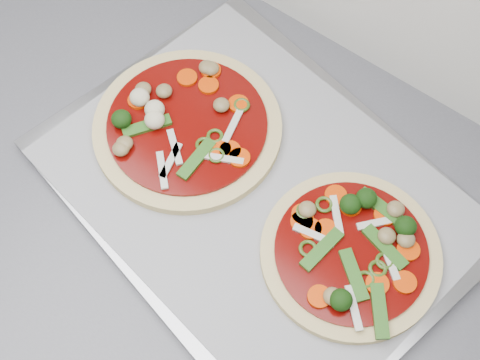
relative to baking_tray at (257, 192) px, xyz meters
The scene contains 4 objects.
baking_tray is the anchor object (origin of this frame).
parchment 0.01m from the baking_tray, ahead, with size 0.46×0.33×0.00m, color #9B9BA1.
pizza_left 0.12m from the baking_tray, behind, with size 0.30×0.30×0.04m.
pizza_right 0.13m from the baking_tray, ahead, with size 0.26×0.26×0.03m.
Camera 1 is at (-0.47, 1.07, 1.60)m, focal length 50.00 mm.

